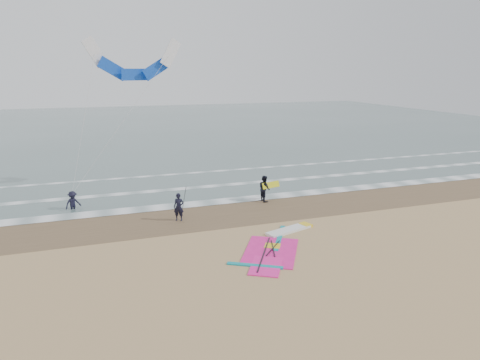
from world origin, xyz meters
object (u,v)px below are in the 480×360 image
object	(u,v)px
windsurf_rig	(277,245)
surf_kite	(134,64)
person_walking	(264,188)
person_wading	(72,198)
person_standing	(179,207)

from	to	relation	value
windsurf_rig	surf_kite	size ratio (longest dim) A/B	0.61
windsurf_rig	person_walking	bearing A→B (deg)	72.97
person_walking	person_wading	bearing A→B (deg)	74.31
windsurf_rig	person_standing	world-z (taller)	person_standing
person_standing	surf_kite	distance (m)	11.30
person_standing	person_wading	size ratio (longest dim) A/B	1.05
windsurf_rig	person_walking	size ratio (longest dim) A/B	3.41
person_walking	surf_kite	distance (m)	12.19
person_walking	surf_kite	bearing A→B (deg)	43.31
windsurf_rig	person_walking	distance (m)	7.32
person_wading	surf_kite	distance (m)	9.91
windsurf_rig	person_wading	world-z (taller)	person_wading
person_wading	surf_kite	size ratio (longest dim) A/B	0.16
windsurf_rig	surf_kite	world-z (taller)	surf_kite
person_walking	surf_kite	xyz separation A→B (m)	(-7.10, 6.19, 7.74)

